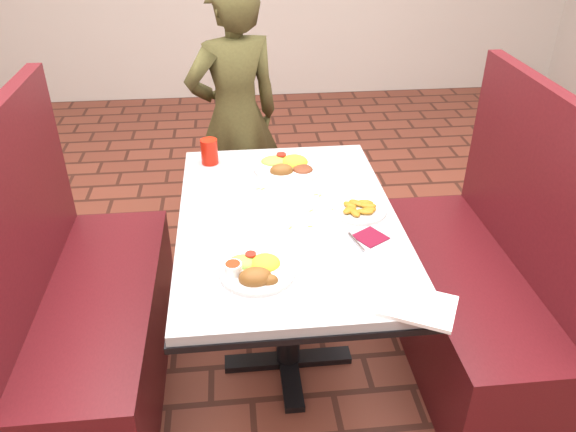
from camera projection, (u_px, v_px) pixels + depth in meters
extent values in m
plane|color=brown|center=(288.00, 362.00, 2.46)|extent=(7.00, 7.00, 0.00)
cube|color=#B3B5B8|center=(288.00, 220.00, 2.08)|extent=(0.80, 1.20, 0.03)
cube|color=black|center=(288.00, 226.00, 2.09)|extent=(0.81, 1.21, 0.02)
cylinder|color=black|center=(288.00, 299.00, 2.27)|extent=(0.10, 0.10, 0.69)
cube|color=black|center=(288.00, 359.00, 2.45)|extent=(0.55, 0.08, 0.03)
cube|color=black|center=(288.00, 359.00, 2.45)|extent=(0.08, 0.55, 0.03)
cube|color=maroon|center=(104.00, 336.00, 2.27)|extent=(0.45, 1.20, 0.45)
cube|color=maroon|center=(19.00, 243.00, 2.01)|extent=(0.06, 1.20, 0.95)
cube|color=maroon|center=(461.00, 311.00, 2.41)|extent=(0.45, 1.20, 0.45)
cube|color=maroon|center=(536.00, 213.00, 2.18)|extent=(0.06, 1.20, 0.95)
imported|color=brown|center=(235.00, 118.00, 2.99)|extent=(0.61, 0.50, 1.43)
cylinder|color=white|center=(257.00, 272.00, 1.77)|extent=(0.24, 0.24, 0.01)
ellipsoid|color=gold|center=(265.00, 258.00, 1.78)|extent=(0.10, 0.10, 0.04)
ellipsoid|color=#8DBB4B|center=(243.00, 258.00, 1.79)|extent=(0.10, 0.08, 0.03)
cylinder|color=red|center=(251.00, 254.00, 1.80)|extent=(0.04, 0.04, 0.01)
ellipsoid|color=brown|center=(255.00, 272.00, 1.70)|extent=(0.10, 0.08, 0.06)
ellipsoid|color=brown|center=(269.00, 276.00, 1.70)|extent=(0.06, 0.04, 0.04)
cylinder|color=white|center=(233.00, 268.00, 1.74)|extent=(0.06, 0.06, 0.04)
cylinder|color=maroon|center=(233.00, 264.00, 1.73)|extent=(0.05, 0.05, 0.00)
cylinder|color=white|center=(288.00, 168.00, 2.39)|extent=(0.29, 0.29, 0.02)
ellipsoid|color=gold|center=(294.00, 157.00, 2.40)|extent=(0.12, 0.12, 0.05)
ellipsoid|color=#8DBB4B|center=(274.00, 157.00, 2.41)|extent=(0.12, 0.10, 0.04)
cylinder|color=red|center=(281.00, 154.00, 2.43)|extent=(0.04, 0.04, 0.01)
ellipsoid|color=brown|center=(303.00, 166.00, 2.35)|extent=(0.09, 0.09, 0.03)
ellipsoid|color=brown|center=(282.00, 166.00, 2.32)|extent=(0.10, 0.07, 0.06)
cylinder|color=white|center=(359.00, 211.00, 2.09)|extent=(0.20, 0.20, 0.01)
cube|color=maroon|center=(370.00, 237.00, 1.94)|extent=(0.14, 0.14, 0.00)
cube|color=silver|center=(356.00, 242.00, 1.91)|extent=(0.04, 0.12, 0.00)
cylinder|color=red|center=(209.00, 152.00, 2.42)|extent=(0.07, 0.07, 0.11)
cube|color=white|center=(418.00, 306.00, 1.63)|extent=(0.26, 0.24, 0.01)
cube|color=#BABABE|center=(275.00, 270.00, 1.77)|extent=(0.01, 0.17, 0.00)
cube|color=silver|center=(254.00, 271.00, 1.77)|extent=(0.01, 0.14, 0.00)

